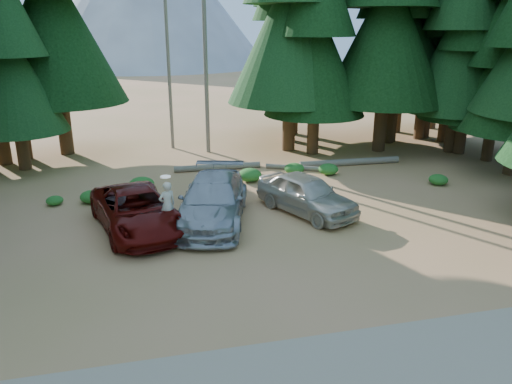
{
  "coord_description": "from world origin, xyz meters",
  "views": [
    {
      "loc": [
        -3.15,
        -14.61,
        7.25
      ],
      "look_at": [
        0.98,
        2.79,
        1.25
      ],
      "focal_mm": 35.0,
      "sensor_mm": 36.0,
      "label": 1
    }
  ],
  "objects_px": {
    "red_pickup": "(137,210)",
    "log_right": "(350,162)",
    "silver_minivan_center": "(213,200)",
    "log_mid": "(294,168)",
    "silver_minivan_right": "(306,194)",
    "log_left": "(218,167)",
    "frisbee_player": "(167,205)"
  },
  "relations": [
    {
      "from": "silver_minivan_center",
      "to": "silver_minivan_right",
      "type": "height_order",
      "value": "silver_minivan_center"
    },
    {
      "from": "frisbee_player",
      "to": "log_left",
      "type": "bearing_deg",
      "value": -133.09
    },
    {
      "from": "red_pickup",
      "to": "log_right",
      "type": "bearing_deg",
      "value": 16.45
    },
    {
      "from": "silver_minivan_center",
      "to": "log_mid",
      "type": "height_order",
      "value": "silver_minivan_center"
    },
    {
      "from": "silver_minivan_right",
      "to": "log_left",
      "type": "xyz_separation_m",
      "value": [
        -2.49,
        7.06,
        -0.63
      ]
    },
    {
      "from": "silver_minivan_right",
      "to": "log_mid",
      "type": "relative_size",
      "value": 1.55
    },
    {
      "from": "silver_minivan_right",
      "to": "log_mid",
      "type": "height_order",
      "value": "silver_minivan_right"
    },
    {
      "from": "red_pickup",
      "to": "log_mid",
      "type": "height_order",
      "value": "red_pickup"
    },
    {
      "from": "log_left",
      "to": "log_right",
      "type": "height_order",
      "value": "log_right"
    },
    {
      "from": "frisbee_player",
      "to": "log_right",
      "type": "bearing_deg",
      "value": -166.25
    },
    {
      "from": "silver_minivan_center",
      "to": "silver_minivan_right",
      "type": "xyz_separation_m",
      "value": [
        3.82,
        0.08,
        -0.07
      ]
    },
    {
      "from": "silver_minivan_right",
      "to": "frisbee_player",
      "type": "height_order",
      "value": "frisbee_player"
    },
    {
      "from": "log_mid",
      "to": "frisbee_player",
      "type": "bearing_deg",
      "value": -107.49
    },
    {
      "from": "silver_minivan_right",
      "to": "log_left",
      "type": "relative_size",
      "value": 1.03
    },
    {
      "from": "frisbee_player",
      "to": "log_mid",
      "type": "xyz_separation_m",
      "value": [
        7.02,
        7.32,
        -1.09
      ]
    },
    {
      "from": "log_mid",
      "to": "log_right",
      "type": "xyz_separation_m",
      "value": [
        3.21,
        0.17,
        0.06
      ]
    },
    {
      "from": "silver_minivan_center",
      "to": "log_right",
      "type": "bearing_deg",
      "value": 52.69
    },
    {
      "from": "silver_minivan_center",
      "to": "log_mid",
      "type": "distance_m",
      "value": 8.18
    },
    {
      "from": "log_mid",
      "to": "silver_minivan_right",
      "type": "bearing_deg",
      "value": -76.79
    },
    {
      "from": "silver_minivan_center",
      "to": "frisbee_player",
      "type": "bearing_deg",
      "value": -132.93
    },
    {
      "from": "silver_minivan_right",
      "to": "silver_minivan_center",
      "type": "bearing_deg",
      "value": 156.38
    },
    {
      "from": "red_pickup",
      "to": "log_left",
      "type": "relative_size",
      "value": 1.23
    },
    {
      "from": "silver_minivan_center",
      "to": "log_mid",
      "type": "relative_size",
      "value": 1.98
    },
    {
      "from": "red_pickup",
      "to": "silver_minivan_right",
      "type": "height_order",
      "value": "silver_minivan_right"
    },
    {
      "from": "red_pickup",
      "to": "silver_minivan_center",
      "type": "bearing_deg",
      "value": -10.22
    },
    {
      "from": "log_right",
      "to": "silver_minivan_center",
      "type": "bearing_deg",
      "value": -141.42
    },
    {
      "from": "log_left",
      "to": "log_mid",
      "type": "xyz_separation_m",
      "value": [
        3.92,
        -0.91,
        -0.04
      ]
    },
    {
      "from": "log_mid",
      "to": "log_right",
      "type": "relative_size",
      "value": 0.53
    },
    {
      "from": "red_pickup",
      "to": "log_right",
      "type": "distance_m",
      "value": 13.11
    },
    {
      "from": "red_pickup",
      "to": "silver_minivan_center",
      "type": "distance_m",
      "value": 2.87
    },
    {
      "from": "red_pickup",
      "to": "log_right",
      "type": "relative_size",
      "value": 0.99
    },
    {
      "from": "silver_minivan_center",
      "to": "log_mid",
      "type": "bearing_deg",
      "value": 65.48
    }
  ]
}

